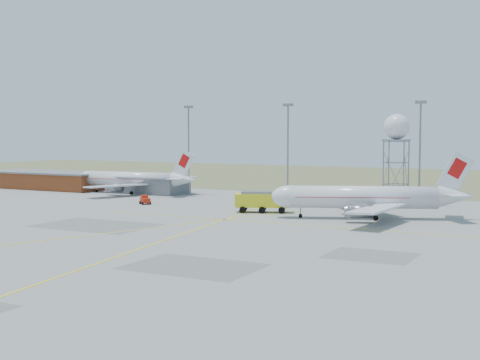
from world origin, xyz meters
The scene contains 12 objects.
ground centered at (0.00, 0.00, 0.00)m, with size 400.00×400.00×0.00m, color gray.
grass_strip centered at (0.00, 140.00, 0.01)m, with size 400.00×120.00×0.03m, color #586839.
building_orange centered at (-75.00, 62.00, 2.17)m, with size 33.00×12.00×4.30m.
building_grey centered at (-45.00, 64.00, 1.97)m, with size 19.00×10.00×3.90m.
mast_a centered at (-35.00, 66.00, 12.07)m, with size 2.20×0.50×20.50m.
mast_b centered at (-10.00, 66.00, 12.07)m, with size 2.20×0.50×20.50m.
mast_c centered at (18.00, 66.00, 12.07)m, with size 2.20×0.50×20.50m.
airliner_main centered at (14.54, 42.46, 3.47)m, with size 32.01×29.95×11.34m.
airliner_far centered at (-47.36, 60.96, 3.25)m, with size 31.22×30.28×10.62m.
radar_tower centered at (14.01, 63.59, 10.05)m, with size 4.95×4.95×17.91m.
fire_truck centered at (-4.22, 42.22, 1.87)m, with size 10.24×6.71×3.89m.
baggage_tug centered at (-31.12, 43.32, 0.68)m, with size 2.82×2.77×1.80m.
Camera 1 is at (47.29, -65.41, 14.42)m, focal length 50.00 mm.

